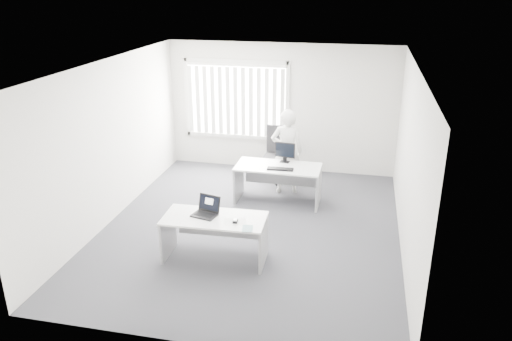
% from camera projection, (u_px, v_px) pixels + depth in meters
% --- Properties ---
extents(ground, '(6.00, 6.00, 0.00)m').
position_uv_depth(ground, '(251.00, 228.00, 8.63)').
color(ground, '#424248').
rests_on(ground, ground).
extents(wall_back, '(5.00, 0.02, 2.80)m').
position_uv_depth(wall_back, '(281.00, 108.00, 10.87)').
color(wall_back, silver).
rests_on(wall_back, ground).
extents(wall_front, '(5.00, 0.02, 2.80)m').
position_uv_depth(wall_front, '(189.00, 240.00, 5.40)').
color(wall_front, silver).
rests_on(wall_front, ground).
extents(wall_left, '(0.02, 6.00, 2.80)m').
position_uv_depth(wall_left, '(110.00, 142.00, 8.63)').
color(wall_left, silver).
rests_on(wall_left, ground).
extents(wall_right, '(0.02, 6.00, 2.80)m').
position_uv_depth(wall_right, '(409.00, 163.00, 7.63)').
color(wall_right, silver).
rests_on(wall_right, ground).
extents(ceiling, '(5.00, 6.00, 0.02)m').
position_uv_depth(ceiling, '(250.00, 65.00, 7.63)').
color(ceiling, white).
rests_on(ceiling, wall_back).
extents(window, '(2.32, 0.06, 1.76)m').
position_uv_depth(window, '(236.00, 100.00, 10.97)').
color(window, silver).
rests_on(window, wall_back).
extents(blinds, '(2.20, 0.10, 1.50)m').
position_uv_depth(blinds, '(236.00, 102.00, 10.93)').
color(blinds, white).
rests_on(blinds, wall_back).
extents(desk_near, '(1.56, 0.77, 0.70)m').
position_uv_depth(desk_near, '(215.00, 229.00, 7.53)').
color(desk_near, white).
rests_on(desk_near, ground).
extents(desk_far, '(1.61, 0.77, 0.73)m').
position_uv_depth(desk_far, '(278.00, 176.00, 9.49)').
color(desk_far, white).
rests_on(desk_far, ground).
extents(office_chair, '(0.67, 0.67, 1.15)m').
position_uv_depth(office_chair, '(276.00, 163.00, 10.65)').
color(office_chair, black).
rests_on(office_chair, ground).
extents(person, '(0.70, 0.53, 1.72)m').
position_uv_depth(person, '(287.00, 151.00, 9.82)').
color(person, silver).
rests_on(person, ground).
extents(laptop, '(0.43, 0.40, 0.28)m').
position_uv_depth(laptop, '(204.00, 207.00, 7.45)').
color(laptop, black).
rests_on(laptop, desk_near).
extents(paper_sheet, '(0.39, 0.32, 0.00)m').
position_uv_depth(paper_sheet, '(235.00, 221.00, 7.33)').
color(paper_sheet, white).
rests_on(paper_sheet, desk_near).
extents(mouse, '(0.08, 0.12, 0.05)m').
position_uv_depth(mouse, '(235.00, 221.00, 7.30)').
color(mouse, '#BABBBD').
rests_on(mouse, paper_sheet).
extents(booklet, '(0.18, 0.23, 0.01)m').
position_uv_depth(booklet, '(247.00, 229.00, 7.11)').
color(booklet, white).
rests_on(booklet, desk_near).
extents(keyboard, '(0.49, 0.18, 0.02)m').
position_uv_depth(keyboard, '(280.00, 169.00, 9.24)').
color(keyboard, black).
rests_on(keyboard, desk_far).
extents(monitor, '(0.41, 0.17, 0.39)m').
position_uv_depth(monitor, '(285.00, 152.00, 9.55)').
color(monitor, black).
rests_on(monitor, desk_far).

